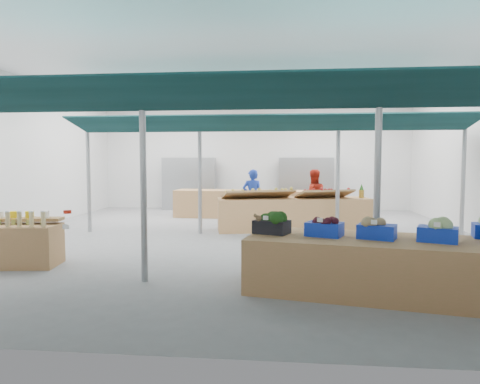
# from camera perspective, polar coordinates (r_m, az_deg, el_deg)

# --- Properties ---
(floor) EXTENTS (13.00, 13.00, 0.00)m
(floor) POSITION_cam_1_polar(r_m,az_deg,el_deg) (10.59, -0.50, -6.08)
(floor) COLOR slate
(floor) RESTS_ON ground
(hall) EXTENTS (13.00, 13.00, 13.00)m
(hall) POSITION_cam_1_polar(r_m,az_deg,el_deg) (11.89, 0.25, 7.82)
(hall) COLOR silver
(hall) RESTS_ON ground
(pole_grid) EXTENTS (10.00, 4.60, 3.00)m
(pole_grid) POSITION_cam_1_polar(r_m,az_deg,el_deg) (8.63, 3.20, 3.72)
(pole_grid) COLOR gray
(pole_grid) RESTS_ON floor
(awnings) EXTENTS (9.50, 7.08, 0.30)m
(awnings) POSITION_cam_1_polar(r_m,az_deg,el_deg) (8.68, 3.23, 10.12)
(awnings) COLOR black
(awnings) RESTS_ON pole_grid
(back_shelving_left) EXTENTS (2.00, 0.50, 2.00)m
(back_shelving_left) POSITION_cam_1_polar(r_m,az_deg,el_deg) (16.79, -6.78, 1.06)
(back_shelving_left) COLOR #B23F33
(back_shelving_left) RESTS_ON floor
(back_shelving_right) EXTENTS (2.00, 0.50, 2.00)m
(back_shelving_right) POSITION_cam_1_polar(r_m,az_deg,el_deg) (16.41, 8.75, 0.97)
(back_shelving_right) COLOR #B23F33
(back_shelving_right) RESTS_ON floor
(bottle_shelf) EXTENTS (1.74, 1.22, 1.01)m
(bottle_shelf) POSITION_cam_1_polar(r_m,az_deg,el_deg) (8.72, -28.16, -6.01)
(bottle_shelf) COLOR #9C7644
(bottle_shelf) RESTS_ON floor
(veg_counter) EXTENTS (4.21, 2.10, 0.78)m
(veg_counter) POSITION_cam_1_polar(r_m,az_deg,el_deg) (6.42, 19.71, -9.41)
(veg_counter) COLOR #9C7644
(veg_counter) RESTS_ON floor
(fruit_counter) EXTENTS (4.21, 1.71, 0.88)m
(fruit_counter) POSITION_cam_1_polar(r_m,az_deg,el_deg) (11.73, 7.15, -2.96)
(fruit_counter) COLOR #9C7644
(fruit_counter) RESTS_ON floor
(far_counter) EXTENTS (5.13, 1.32, 0.91)m
(far_counter) POSITION_cam_1_polar(r_m,az_deg,el_deg) (14.30, 1.41, -1.61)
(far_counter) COLOR #9C7644
(far_counter) RESTS_ON floor
(vendor_left) EXTENTS (0.66, 0.50, 1.64)m
(vendor_left) POSITION_cam_1_polar(r_m,az_deg,el_deg) (12.81, 1.67, -0.63)
(vendor_left) COLOR #1B38B1
(vendor_left) RESTS_ON floor
(vendor_right) EXTENTS (0.90, 0.76, 1.64)m
(vendor_right) POSITION_cam_1_polar(r_m,az_deg,el_deg) (12.81, 9.72, -0.68)
(vendor_right) COLOR #AC2315
(vendor_right) RESTS_ON floor
(crate_broccoli) EXTENTS (0.60, 0.51, 0.35)m
(crate_broccoli) POSITION_cam_1_polar(r_m,az_deg,el_deg) (6.46, 4.25, -4.13)
(crate_broccoli) COLOR black
(crate_broccoli) RESTS_ON veg_counter
(crate_beets) EXTENTS (0.60, 0.51, 0.29)m
(crate_beets) POSITION_cam_1_polar(r_m,az_deg,el_deg) (6.34, 11.19, -4.58)
(crate_beets) COLOR #1130BA
(crate_beets) RESTS_ON veg_counter
(crate_celeriac) EXTENTS (0.60, 0.51, 0.31)m
(crate_celeriac) POSITION_cam_1_polar(r_m,az_deg,el_deg) (6.31, 17.79, -4.63)
(crate_celeriac) COLOR #1130BA
(crate_celeriac) RESTS_ON veg_counter
(crate_cabbage) EXTENTS (0.60, 0.51, 0.35)m
(crate_cabbage) POSITION_cam_1_polar(r_m,az_deg,el_deg) (6.37, 24.87, -4.61)
(crate_cabbage) COLOR #1130BA
(crate_cabbage) RESTS_ON veg_counter
(sparrow) EXTENTS (0.12, 0.09, 0.11)m
(sparrow) POSITION_cam_1_polar(r_m,az_deg,el_deg) (6.35, 2.42, -3.45)
(sparrow) COLOR brown
(sparrow) RESTS_ON crate_broccoli
(pole_ribbon) EXTENTS (0.12, 0.12, 0.28)m
(pole_ribbon) POSITION_cam_1_polar(r_m,az_deg,el_deg) (7.00, -22.04, -2.65)
(pole_ribbon) COLOR red
(pole_ribbon) RESTS_ON pole_grid
(apple_heap_yellow) EXTENTS (2.02, 1.34, 0.27)m
(apple_heap_yellow) POSITION_cam_1_polar(r_m,az_deg,el_deg) (11.41, 2.48, -0.07)
(apple_heap_yellow) COLOR #997247
(apple_heap_yellow) RESTS_ON fruit_counter
(apple_heap_red) EXTENTS (1.65, 1.19, 0.27)m
(apple_heap_red) POSITION_cam_1_polar(r_m,az_deg,el_deg) (11.78, 11.22, -0.02)
(apple_heap_red) COLOR #997247
(apple_heap_red) RESTS_ON fruit_counter
(pineapple) EXTENTS (0.14, 0.14, 0.39)m
(pineapple) POSITION_cam_1_polar(r_m,az_deg,el_deg) (12.10, 15.89, 0.09)
(pineapple) COLOR #8C6019
(pineapple) RESTS_ON fruit_counter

